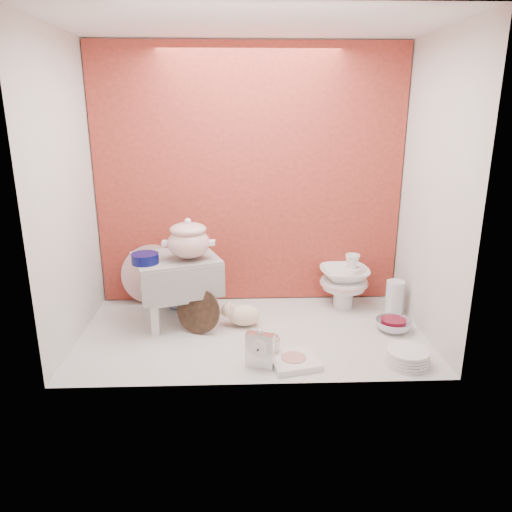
% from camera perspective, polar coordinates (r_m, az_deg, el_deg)
% --- Properties ---
extents(ground, '(1.80, 1.80, 0.00)m').
position_cam_1_polar(ground, '(2.62, -0.43, -8.96)').
color(ground, silver).
rests_on(ground, ground).
extents(niche_shell, '(1.86, 1.03, 1.53)m').
position_cam_1_polar(niche_shell, '(2.54, -0.60, 12.15)').
color(niche_shell, '#B83B2E').
rests_on(niche_shell, ground).
extents(step_stool, '(0.53, 0.50, 0.38)m').
position_cam_1_polar(step_stool, '(2.72, -9.23, -3.86)').
color(step_stool, silver).
rests_on(step_stool, ground).
extents(soup_tureen, '(0.30, 0.30, 0.22)m').
position_cam_1_polar(soup_tureen, '(2.57, -7.91, 2.02)').
color(soup_tureen, white).
rests_on(soup_tureen, step_stool).
extents(cobalt_bowl, '(0.18, 0.18, 0.05)m').
position_cam_1_polar(cobalt_bowl, '(2.57, -12.86, -0.27)').
color(cobalt_bowl, '#0A0D4B').
rests_on(cobalt_bowl, step_stool).
extents(floral_platter, '(0.37, 0.13, 0.36)m').
position_cam_1_polar(floral_platter, '(3.00, -12.06, -2.09)').
color(floral_platter, white).
rests_on(floral_platter, ground).
extents(blue_white_vase, '(0.27, 0.27, 0.23)m').
position_cam_1_polar(blue_white_vase, '(2.93, -9.05, -3.80)').
color(blue_white_vase, silver).
rests_on(blue_white_vase, ground).
extents(lacquer_tray, '(0.25, 0.15, 0.24)m').
position_cam_1_polar(lacquer_tray, '(2.59, -6.78, -6.44)').
color(lacquer_tray, black).
rests_on(lacquer_tray, ground).
extents(mantel_clock, '(0.14, 0.09, 0.19)m').
position_cam_1_polar(mantel_clock, '(2.26, 0.48, -10.77)').
color(mantel_clock, silver).
rests_on(mantel_clock, ground).
extents(plush_pig, '(0.26, 0.23, 0.13)m').
position_cam_1_polar(plush_pig, '(2.67, -1.41, -6.90)').
color(plush_pig, beige).
rests_on(plush_pig, ground).
extents(teacup_saucer, '(0.20, 0.20, 0.01)m').
position_cam_1_polar(teacup_saucer, '(2.39, 1.41, -11.48)').
color(teacup_saucer, white).
rests_on(teacup_saucer, ground).
extents(gold_rim_teacup, '(0.15, 0.15, 0.09)m').
position_cam_1_polar(gold_rim_teacup, '(2.37, 1.42, -10.38)').
color(gold_rim_teacup, white).
rests_on(gold_rim_teacup, teacup_saucer).
extents(lattice_dish, '(0.26, 0.26, 0.03)m').
position_cam_1_polar(lattice_dish, '(2.33, 4.42, -12.12)').
color(lattice_dish, white).
rests_on(lattice_dish, ground).
extents(dinner_plate_stack, '(0.21, 0.21, 0.07)m').
position_cam_1_polar(dinner_plate_stack, '(2.41, 17.30, -11.22)').
color(dinner_plate_stack, white).
rests_on(dinner_plate_stack, ground).
extents(crystal_bowl, '(0.21, 0.21, 0.06)m').
position_cam_1_polar(crystal_bowl, '(2.73, 15.77, -7.81)').
color(crystal_bowl, silver).
rests_on(crystal_bowl, ground).
extents(clear_glass_vase, '(0.13, 0.13, 0.20)m').
position_cam_1_polar(clear_glass_vase, '(2.90, 15.90, -4.78)').
color(clear_glass_vase, silver).
rests_on(clear_glass_vase, ground).
extents(porcelain_tower, '(0.35, 0.35, 0.33)m').
position_cam_1_polar(porcelain_tower, '(2.93, 10.27, -2.84)').
color(porcelain_tower, white).
rests_on(porcelain_tower, ground).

